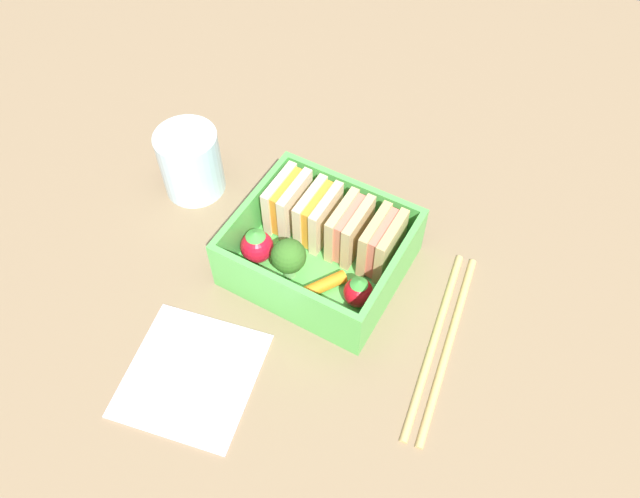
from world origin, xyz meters
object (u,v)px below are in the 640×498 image
object	(u,v)px
carrot_stick_far_left	(325,284)
drinking_glass	(191,162)
strawberry_far_left	(358,292)
sandwich_center_right	(382,243)
chopstick_pair	(442,342)
folded_napkin	(191,374)
sandwich_center	(350,229)
strawberry_left	(257,246)
sandwich_left	(288,202)
broccoli_floret	(289,257)
sandwich_center_left	(318,215)

from	to	relation	value
carrot_stick_far_left	drinking_glass	size ratio (longest dim) A/B	0.57
carrot_stick_far_left	strawberry_far_left	size ratio (longest dim) A/B	1.24
sandwich_center_right	chopstick_pair	size ratio (longest dim) A/B	0.27
sandwich_center_right	strawberry_far_left	size ratio (longest dim) A/B	1.63
drinking_glass	folded_napkin	xyz separation A→B (cm)	(12.41, -17.60, -3.34)
sandwich_center_right	chopstick_pair	xyz separation A→B (cm)	(8.31, -4.57, -3.50)
sandwich_center	strawberry_left	world-z (taller)	sandwich_center
sandwich_left	folded_napkin	xyz separation A→B (cm)	(1.08, -17.73, -3.65)
broccoli_floret	strawberry_far_left	bearing A→B (deg)	4.57
strawberry_left	sandwich_center_left	bearing A→B (deg)	56.00
sandwich_center_right	broccoli_floret	distance (cm)	8.52
sandwich_center	sandwich_center_right	world-z (taller)	same
broccoli_floret	sandwich_center	bearing A→B (deg)	59.53
sandwich_center_left	folded_napkin	distance (cm)	18.24
drinking_glass	broccoli_floret	bearing A→B (deg)	-19.91
carrot_stick_far_left	drinking_glass	world-z (taller)	drinking_glass
strawberry_far_left	drinking_glass	distance (cm)	22.03
sandwich_left	drinking_glass	size ratio (longest dim) A/B	0.75
sandwich_center	folded_napkin	distance (cm)	18.93
strawberry_left	chopstick_pair	world-z (taller)	strawberry_left
sandwich_center_left	sandwich_center	distance (cm)	3.32
strawberry_far_left	sandwich_center_right	bearing A→B (deg)	92.36
chopstick_pair	strawberry_far_left	bearing A→B (deg)	-177.47
drinking_glass	sandwich_center_right	bearing A→B (deg)	0.34
sandwich_center_left	strawberry_left	bearing A→B (deg)	-124.00
carrot_stick_far_left	drinking_glass	bearing A→B (deg)	164.41
sandwich_center	broccoli_floret	xyz separation A→B (cm)	(-3.21, -5.46, 0.05)
sandwich_left	sandwich_center_left	world-z (taller)	same
folded_napkin	carrot_stick_far_left	bearing A→B (deg)	64.76
sandwich_left	sandwich_center_right	size ratio (longest dim) A/B	1.00
broccoli_floret	chopstick_pair	xyz separation A→B (cm)	(14.84, 0.90, -3.55)
sandwich_center_left	drinking_glass	xyz separation A→B (cm)	(-14.64, -0.13, -0.31)
folded_napkin	sandwich_center_left	bearing A→B (deg)	82.81
strawberry_far_left	broccoli_floret	bearing A→B (deg)	-175.43
sandwich_center	sandwich_left	bearing A→B (deg)	180.00
strawberry_far_left	folded_napkin	xyz separation A→B (cm)	(-9.07, -12.80, -2.45)
sandwich_left	broccoli_floret	bearing A→B (deg)	-57.99
chopstick_pair	drinking_glass	xyz separation A→B (cm)	(-29.59, 4.44, 3.19)
broccoli_floret	folded_napkin	distance (cm)	13.02
strawberry_left	chopstick_pair	bearing A→B (deg)	2.00
chopstick_pair	folded_napkin	world-z (taller)	chopstick_pair
strawberry_left	broccoli_floret	size ratio (longest dim) A/B	0.83
sandwich_center	folded_napkin	world-z (taller)	sandwich_center
sandwich_center_left	strawberry_left	size ratio (longest dim) A/B	1.44
sandwich_left	chopstick_pair	distance (cm)	19.14
strawberry_far_left	sandwich_center_left	bearing A→B (deg)	144.22
sandwich_center_left	folded_napkin	world-z (taller)	sandwich_center_left
carrot_stick_far_left	chopstick_pair	distance (cm)	11.40
sandwich_center_left	folded_napkin	size ratio (longest dim) A/B	0.48
chopstick_pair	sandwich_center_left	bearing A→B (deg)	163.00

